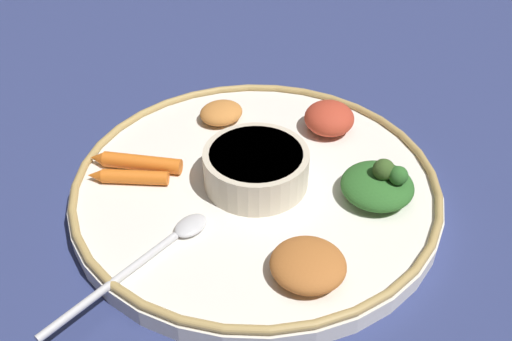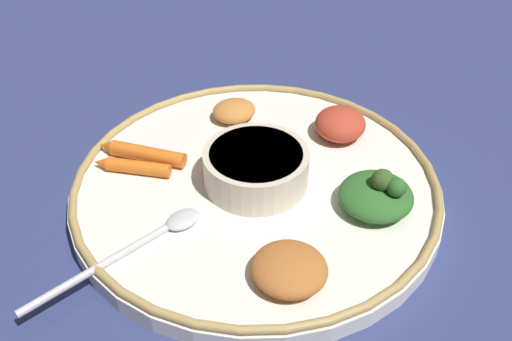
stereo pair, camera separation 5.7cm
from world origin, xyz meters
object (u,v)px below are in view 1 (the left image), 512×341
center_bowl (256,166)px  greens_pile (378,184)px  carrot_outer (129,177)px  spoon (157,254)px  carrot_near_spoon (136,162)px

center_bowl → greens_pile: bearing=-148.6°
center_bowl → carrot_outer: 0.13m
greens_pile → center_bowl: bearing=31.4°
center_bowl → carrot_outer: center_bowl is taller
spoon → carrot_outer: carrot_outer is taller
carrot_near_spoon → spoon: bearing=148.5°
spoon → center_bowl: bearing=-88.6°
spoon → carrot_outer: size_ratio=2.45×
greens_pile → carrot_near_spoon: (0.21, 0.13, -0.01)m
center_bowl → spoon: bearing=91.4°
center_bowl → carrot_near_spoon: center_bowl is taller
spoon → greens_pile: size_ratio=1.95×
center_bowl → greens_pile: size_ratio=1.15×
spoon → carrot_near_spoon: bearing=-31.5°
carrot_outer → spoon: bearing=153.9°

